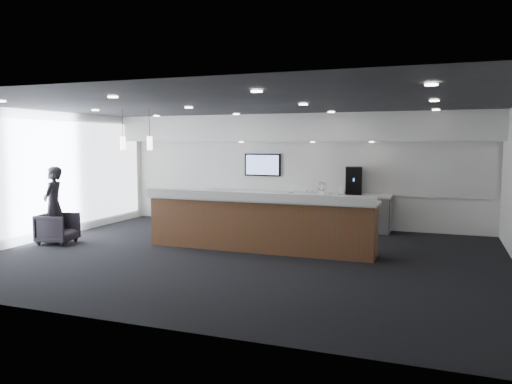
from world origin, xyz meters
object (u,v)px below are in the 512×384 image
(service_counter, at_px, (259,223))
(lounge_guest, at_px, (54,204))
(coffee_machine, at_px, (353,181))
(armchair, at_px, (58,228))

(service_counter, height_order, lounge_guest, lounge_guest)
(service_counter, bearing_deg, coffee_machine, 64.35)
(lounge_guest, bearing_deg, armchair, 40.97)
(service_counter, distance_m, armchair, 4.59)
(coffee_machine, height_order, lounge_guest, lounge_guest)
(service_counter, relative_size, coffee_machine, 6.98)
(service_counter, distance_m, lounge_guest, 4.77)
(coffee_machine, relative_size, armchair, 0.94)
(armchair, bearing_deg, lounge_guest, 49.38)
(coffee_machine, relative_size, lounge_guest, 0.41)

